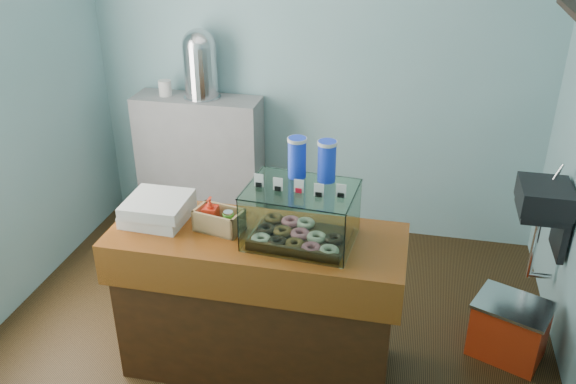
% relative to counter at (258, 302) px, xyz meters
% --- Properties ---
extents(ground, '(3.50, 3.50, 0.00)m').
position_rel_counter_xyz_m(ground, '(0.00, 0.25, -0.46)').
color(ground, black).
rests_on(ground, ground).
extents(room_shell, '(3.54, 3.04, 2.82)m').
position_rel_counter_xyz_m(room_shell, '(0.03, 0.26, 1.25)').
color(room_shell, '#72A1A6').
rests_on(room_shell, ground).
extents(counter, '(1.60, 0.60, 0.90)m').
position_rel_counter_xyz_m(counter, '(0.00, 0.00, 0.00)').
color(counter, '#3D1D0B').
rests_on(counter, ground).
extents(back_shelf, '(1.00, 0.32, 1.10)m').
position_rel_counter_xyz_m(back_shelf, '(-0.90, 1.57, 0.09)').
color(back_shelf, gray).
rests_on(back_shelf, ground).
extents(display_case, '(0.59, 0.45, 0.52)m').
position_rel_counter_xyz_m(display_case, '(0.24, 0.02, 0.61)').
color(display_case, '#371E10').
rests_on(display_case, counter).
extents(condiment_crate, '(0.28, 0.20, 0.18)m').
position_rel_counter_xyz_m(condiment_crate, '(-0.22, 0.01, 0.51)').
color(condiment_crate, tan).
rests_on(condiment_crate, counter).
extents(pastry_boxes, '(0.35, 0.35, 0.13)m').
position_rel_counter_xyz_m(pastry_boxes, '(-0.58, 0.04, 0.51)').
color(pastry_boxes, silver).
rests_on(pastry_boxes, counter).
extents(coffee_urn, '(0.29, 0.29, 0.53)m').
position_rel_counter_xyz_m(coffee_urn, '(-0.85, 1.59, 0.92)').
color(coffee_urn, silver).
rests_on(coffee_urn, back_shelf).
extents(red_cooler, '(0.52, 0.46, 0.37)m').
position_rel_counter_xyz_m(red_cooler, '(1.45, 0.41, -0.27)').
color(red_cooler, red).
rests_on(red_cooler, ground).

